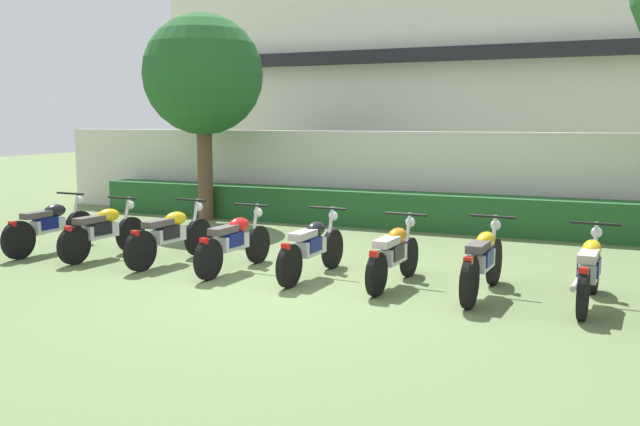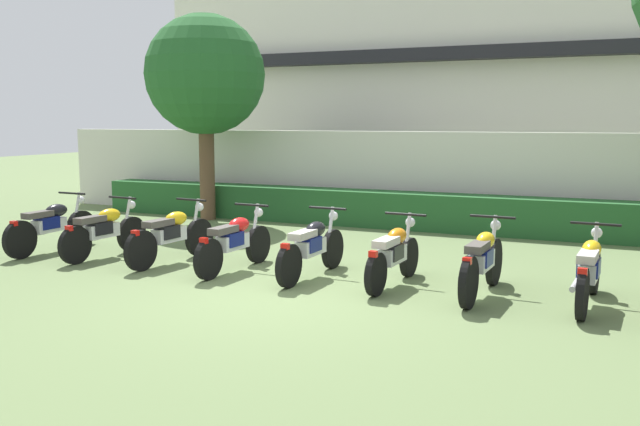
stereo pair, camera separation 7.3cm
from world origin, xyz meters
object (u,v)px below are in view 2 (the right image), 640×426
at_px(motorcycle_in_row_3, 234,241).
at_px(motorcycle_in_row_6, 482,261).
at_px(motorcycle_in_row_4, 312,247).
at_px(parked_car, 315,168).
at_px(motorcycle_in_row_5, 393,254).
at_px(tree_near_inspector, 205,76).
at_px(motorcycle_in_row_7, 589,270).
at_px(motorcycle_in_row_0, 51,225).
at_px(motorcycle_in_row_2, 171,235).
at_px(motorcycle_in_row_1, 104,230).

relative_size(motorcycle_in_row_3, motorcycle_in_row_6, 0.96).
relative_size(motorcycle_in_row_4, motorcycle_in_row_6, 0.99).
distance_m(motorcycle_in_row_3, motorcycle_in_row_4, 1.23).
xyz_separation_m(motorcycle_in_row_3, motorcycle_in_row_4, (1.22, 0.09, 0.00)).
bearing_deg(parked_car, motorcycle_in_row_5, -56.91).
bearing_deg(tree_near_inspector, parked_car, 76.02).
xyz_separation_m(motorcycle_in_row_5, motorcycle_in_row_7, (2.46, -0.02, 0.01)).
relative_size(motorcycle_in_row_5, motorcycle_in_row_7, 0.94).
height_order(motorcycle_in_row_0, motorcycle_in_row_2, motorcycle_in_row_0).
bearing_deg(tree_near_inspector, motorcycle_in_row_3, -52.84).
distance_m(motorcycle_in_row_1, motorcycle_in_row_2, 1.26).
height_order(motorcycle_in_row_4, motorcycle_in_row_5, motorcycle_in_row_4).
height_order(motorcycle_in_row_0, motorcycle_in_row_1, motorcycle_in_row_0).
xyz_separation_m(motorcycle_in_row_2, motorcycle_in_row_3, (1.20, -0.09, -0.01)).
height_order(tree_near_inspector, motorcycle_in_row_0, tree_near_inspector).
height_order(parked_car, motorcycle_in_row_6, parked_car).
bearing_deg(motorcycle_in_row_5, motorcycle_in_row_0, 93.93).
distance_m(motorcycle_in_row_0, motorcycle_in_row_1, 1.15).
bearing_deg(parked_car, motorcycle_in_row_0, -96.53).
bearing_deg(parked_car, motorcycle_in_row_7, -45.68).
height_order(tree_near_inspector, motorcycle_in_row_3, tree_near_inspector).
distance_m(motorcycle_in_row_0, motorcycle_in_row_3, 3.60).
xyz_separation_m(parked_car, motorcycle_in_row_7, (7.23, -8.05, -0.49)).
xyz_separation_m(tree_near_inspector, motorcycle_in_row_5, (5.71, -4.24, -2.74)).
xyz_separation_m(motorcycle_in_row_0, motorcycle_in_row_4, (4.82, 0.07, -0.01)).
bearing_deg(motorcycle_in_row_3, motorcycle_in_row_0, 93.07).
bearing_deg(motorcycle_in_row_3, motorcycle_in_row_6, -86.42).
xyz_separation_m(motorcycle_in_row_3, motorcycle_in_row_6, (3.63, 0.01, 0.01)).
distance_m(motorcycle_in_row_0, motorcycle_in_row_7, 8.50).
bearing_deg(motorcycle_in_row_1, motorcycle_in_row_2, -80.15).
distance_m(motorcycle_in_row_4, motorcycle_in_row_6, 2.41).
height_order(motorcycle_in_row_0, motorcycle_in_row_7, motorcycle_in_row_0).
xyz_separation_m(tree_near_inspector, motorcycle_in_row_1, (0.82, -4.32, -2.73)).
bearing_deg(motorcycle_in_row_5, motorcycle_in_row_1, 94.30).
relative_size(motorcycle_in_row_2, motorcycle_in_row_5, 1.08).
relative_size(parked_car, motorcycle_in_row_5, 2.54).
distance_m(parked_car, motorcycle_in_row_5, 9.35).
bearing_deg(motorcycle_in_row_4, motorcycle_in_row_0, 93.72).
height_order(motorcycle_in_row_1, motorcycle_in_row_7, motorcycle_in_row_1).
height_order(parked_car, motorcycle_in_row_7, parked_car).
xyz_separation_m(motorcycle_in_row_4, motorcycle_in_row_6, (2.41, -0.07, 0.01)).
relative_size(parked_car, motorcycle_in_row_4, 2.35).
distance_m(parked_car, motorcycle_in_row_2, 8.11).
bearing_deg(motorcycle_in_row_3, motorcycle_in_row_1, 93.41).
xyz_separation_m(tree_near_inspector, motorcycle_in_row_7, (8.17, -4.26, -2.73)).
height_order(parked_car, motorcycle_in_row_3, parked_car).
height_order(parked_car, motorcycle_in_row_5, parked_car).
relative_size(motorcycle_in_row_3, motorcycle_in_row_7, 0.99).
relative_size(tree_near_inspector, motorcycle_in_row_7, 2.37).
distance_m(motorcycle_in_row_5, motorcycle_in_row_7, 2.46).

